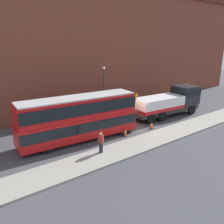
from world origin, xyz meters
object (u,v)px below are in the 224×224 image
traffic_cone_midway (152,125)px  traffic_cone_near_bus (125,133)px  recovery_tow_truck (169,102)px  pedestrian_onlooker (101,143)px  double_decker_bus (79,117)px  street_lamp (104,86)px

traffic_cone_midway → traffic_cone_near_bus: bearing=178.6°
recovery_tow_truck → traffic_cone_midway: 5.43m
pedestrian_onlooker → traffic_cone_near_bus: (3.97, 1.72, -0.64)m
recovery_tow_truck → double_decker_bus: size_ratio=0.92×
recovery_tow_truck → traffic_cone_near_bus: 8.69m
traffic_cone_midway → street_lamp: size_ratio=0.12×
recovery_tow_truck → traffic_cone_midway: (-4.90, -1.87, -1.42)m
recovery_tow_truck → traffic_cone_near_bus: recovery_tow_truck is taller
double_decker_bus → street_lamp: 8.60m
pedestrian_onlooker → street_lamp: street_lamp is taller
pedestrian_onlooker → traffic_cone_near_bus: pedestrian_onlooker is taller
double_decker_bus → traffic_cone_near_bus: 4.72m
traffic_cone_near_bus → street_lamp: bearing=70.4°
double_decker_bus → traffic_cone_midway: double_decker_bus is taller
recovery_tow_truck → traffic_cone_midway: bearing=-154.7°
recovery_tow_truck → street_lamp: bearing=140.8°
traffic_cone_midway → street_lamp: (-0.89, 7.37, 3.13)m
recovery_tow_truck → street_lamp: (-5.79, 5.50, 1.71)m
traffic_cone_midway → street_lamp: street_lamp is taller
traffic_cone_near_bus → double_decker_bus: bearing=155.1°
double_decker_bus → pedestrian_onlooker: 3.76m
street_lamp → traffic_cone_near_bus: bearing=-109.6°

